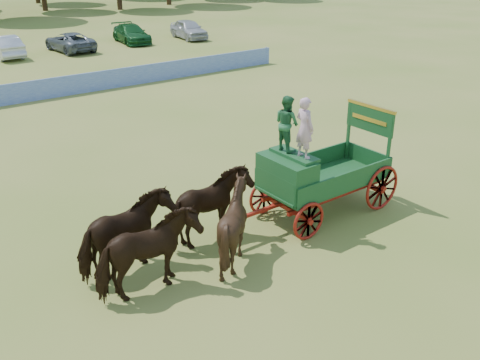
% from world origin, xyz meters
% --- Properties ---
extents(ground, '(160.00, 160.00, 0.00)m').
position_xyz_m(ground, '(0.00, 0.00, 0.00)').
color(ground, olive).
rests_on(ground, ground).
extents(horse_lead_left, '(2.40, 1.10, 2.02)m').
position_xyz_m(horse_lead_left, '(-6.69, -0.22, 1.01)').
color(horse_lead_left, black).
rests_on(horse_lead_left, ground).
extents(horse_lead_right, '(2.55, 1.49, 2.02)m').
position_xyz_m(horse_lead_right, '(-6.69, 0.88, 1.01)').
color(horse_lead_right, black).
rests_on(horse_lead_right, ground).
extents(horse_wheel_left, '(1.85, 1.64, 2.03)m').
position_xyz_m(horse_wheel_left, '(-4.29, -0.22, 1.01)').
color(horse_wheel_left, black).
rests_on(horse_wheel_left, ground).
extents(horse_wheel_right, '(2.52, 1.40, 2.02)m').
position_xyz_m(horse_wheel_right, '(-4.29, 0.88, 1.01)').
color(horse_wheel_right, black).
rests_on(horse_wheel_right, ground).
extents(farm_dray, '(6.00, 2.00, 3.80)m').
position_xyz_m(farm_dray, '(-1.33, 0.35, 1.65)').
color(farm_dray, '#A82310').
rests_on(farm_dray, ground).
extents(sponsor_banner, '(26.00, 0.08, 1.05)m').
position_xyz_m(sponsor_banner, '(-1.00, 18.00, 0.53)').
color(sponsor_banner, '#1E45A4').
rests_on(sponsor_banner, ground).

